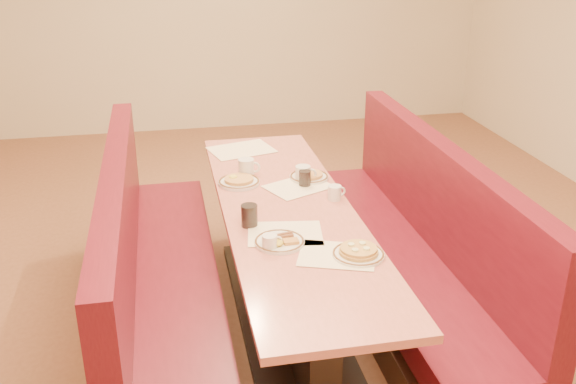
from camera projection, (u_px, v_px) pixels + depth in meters
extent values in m
plane|color=#9E6647|center=(288.00, 324.00, 3.77)|extent=(8.00, 8.00, 0.00)
cube|color=beige|center=(214.00, 1.00, 6.83)|extent=(6.00, 0.04, 2.80)
cube|color=black|center=(288.00, 320.00, 3.76)|extent=(0.55, 1.88, 0.06)
cube|color=black|center=(288.00, 272.00, 3.63)|extent=(0.15, 1.75, 0.71)
cube|color=#D06B60|center=(288.00, 212.00, 3.48)|extent=(0.70, 2.50, 0.04)
cube|color=#4C3326|center=(170.00, 323.00, 3.61)|extent=(0.55, 2.50, 0.20)
cube|color=maroon|center=(167.00, 282.00, 3.50)|extent=(0.55, 2.50, 0.16)
cube|color=maroon|center=(119.00, 222.00, 3.31)|extent=(0.12, 2.50, 0.60)
cube|color=#4C3326|center=(398.00, 297.00, 3.85)|extent=(0.55, 2.50, 0.20)
cube|color=maroon|center=(401.00, 258.00, 3.75)|extent=(0.55, 2.50, 0.16)
cube|color=maroon|center=(441.00, 196.00, 3.64)|extent=(0.12, 2.50, 0.60)
cube|color=#FFEAC7|center=(285.00, 233.00, 3.19)|extent=(0.40, 0.33, 0.00)
cube|color=#FFEAC7|center=(337.00, 255.00, 2.98)|extent=(0.42, 0.37, 0.00)
cube|color=#FFEAC7|center=(242.00, 150.00, 4.35)|extent=(0.48, 0.41, 0.00)
cube|color=#FFEAC7|center=(298.00, 186.00, 3.75)|extent=(0.44, 0.39, 0.00)
cylinder|color=silver|center=(358.00, 255.00, 2.98)|extent=(0.24, 0.24, 0.02)
torus|color=brown|center=(358.00, 253.00, 2.97)|extent=(0.24, 0.24, 0.01)
cylinder|color=gold|center=(358.00, 252.00, 2.97)|extent=(0.18, 0.18, 0.02)
cylinder|color=gold|center=(359.00, 249.00, 2.97)|extent=(0.17, 0.17, 0.01)
cylinder|color=beige|center=(362.00, 243.00, 2.99)|extent=(0.03, 0.03, 0.01)
cylinder|color=beige|center=(351.00, 244.00, 2.98)|extent=(0.03, 0.03, 0.01)
cylinder|color=beige|center=(355.00, 250.00, 2.93)|extent=(0.03, 0.03, 0.01)
cylinder|color=beige|center=(366.00, 249.00, 2.94)|extent=(0.03, 0.03, 0.01)
cylinder|color=silver|center=(279.00, 242.00, 3.09)|extent=(0.24, 0.24, 0.02)
torus|color=brown|center=(279.00, 241.00, 3.09)|extent=(0.24, 0.24, 0.01)
ellipsoid|color=yellow|center=(271.00, 240.00, 3.06)|extent=(0.06, 0.06, 0.03)
ellipsoid|color=yellow|center=(278.00, 243.00, 3.04)|extent=(0.05, 0.05, 0.03)
ellipsoid|color=yellow|center=(267.00, 238.00, 3.09)|extent=(0.05, 0.05, 0.03)
cylinder|color=brown|center=(285.00, 237.00, 3.11)|extent=(0.09, 0.04, 0.02)
cylinder|color=brown|center=(284.00, 234.00, 3.13)|extent=(0.09, 0.04, 0.02)
cube|color=#BB783A|center=(291.00, 241.00, 3.07)|extent=(0.08, 0.05, 0.02)
cylinder|color=silver|center=(309.00, 177.00, 3.87)|extent=(0.23, 0.23, 0.02)
torus|color=brown|center=(309.00, 176.00, 3.87)|extent=(0.23, 0.23, 0.01)
cylinder|color=#C28244|center=(309.00, 174.00, 3.86)|extent=(0.16, 0.16, 0.02)
ellipsoid|color=yellow|center=(304.00, 172.00, 3.87)|extent=(0.05, 0.05, 0.02)
cylinder|color=silver|center=(239.00, 182.00, 3.80)|extent=(0.25, 0.25, 0.02)
torus|color=brown|center=(239.00, 181.00, 3.79)|extent=(0.24, 0.24, 0.01)
cylinder|color=#C28244|center=(239.00, 179.00, 3.79)|extent=(0.17, 0.17, 0.02)
ellipsoid|color=yellow|center=(233.00, 177.00, 3.80)|extent=(0.05, 0.05, 0.03)
cylinder|color=silver|center=(334.00, 193.00, 3.57)|extent=(0.08, 0.08, 0.08)
torus|color=silver|center=(341.00, 192.00, 3.59)|extent=(0.06, 0.02, 0.06)
cylinder|color=black|center=(335.00, 187.00, 3.56)|extent=(0.06, 0.06, 0.01)
cylinder|color=silver|center=(270.00, 243.00, 3.02)|extent=(0.07, 0.07, 0.08)
torus|color=silver|center=(277.00, 241.00, 3.04)|extent=(0.06, 0.02, 0.05)
cylinder|color=black|center=(270.00, 236.00, 3.01)|extent=(0.06, 0.06, 0.01)
cylinder|color=silver|center=(303.00, 174.00, 3.82)|extent=(0.09, 0.09, 0.10)
torus|color=silver|center=(311.00, 174.00, 3.82)|extent=(0.07, 0.03, 0.07)
cylinder|color=black|center=(303.00, 167.00, 3.80)|extent=(0.08, 0.08, 0.01)
cylinder|color=silver|center=(246.00, 167.00, 3.91)|extent=(0.10, 0.10, 0.10)
torus|color=silver|center=(255.00, 168.00, 3.90)|extent=(0.08, 0.04, 0.07)
cylinder|color=black|center=(246.00, 160.00, 3.89)|extent=(0.08, 0.08, 0.01)
cylinder|color=black|center=(249.00, 216.00, 3.25)|extent=(0.08, 0.08, 0.11)
cylinder|color=silver|center=(249.00, 216.00, 3.25)|extent=(0.08, 0.08, 0.12)
cylinder|color=black|center=(305.00, 178.00, 3.75)|extent=(0.07, 0.07, 0.09)
cylinder|color=silver|center=(305.00, 178.00, 3.75)|extent=(0.07, 0.07, 0.10)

